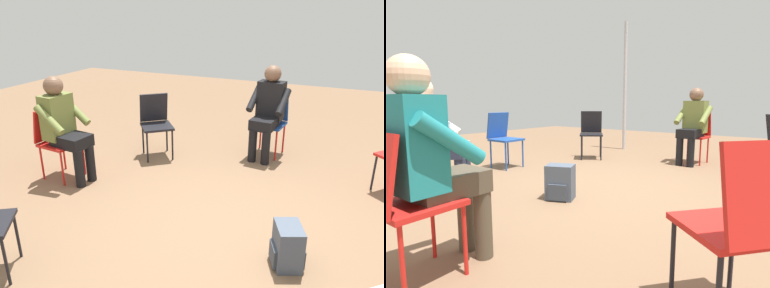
{
  "view_description": "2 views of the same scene",
  "coord_description": "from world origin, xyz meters",
  "views": [
    {
      "loc": [
        0.97,
        -2.86,
        2.01
      ],
      "look_at": [
        -0.17,
        -0.29,
        0.94
      ],
      "focal_mm": 35.0,
      "sensor_mm": 36.0,
      "label": 1
    },
    {
      "loc": [
        2.95,
        1.7,
        0.98
      ],
      "look_at": [
        0.28,
        -0.3,
        0.53
      ],
      "focal_mm": 28.0,
      "sensor_mm": 36.0,
      "label": 2
    }
  ],
  "objects": [
    {
      "name": "chair_northwest",
      "position": [
        -1.46,
        1.38,
        0.5
      ],
      "size": [
        0.58,
        0.59,
        0.85
      ],
      "rotation": [
        0.0,
        0.0,
        -2.44
      ],
      "color": "black",
      "rests_on": "ground"
    },
    {
      "name": "chair_west",
      "position": [
        -2.22,
        0.3,
        0.5
      ],
      "size": [
        0.47,
        0.43,
        0.85
      ],
      "rotation": [
        0.0,
        0.0,
        -1.66
      ],
      "color": "red",
      "rests_on": "ground"
    },
    {
      "name": "chair_north",
      "position": [
        -0.05,
        2.11,
        0.5
      ],
      "size": [
        0.44,
        0.47,
        0.85
      ],
      "rotation": [
        0.0,
        0.0,
        -3.25
      ],
      "color": "#1E4799",
      "rests_on": "ground"
    },
    {
      "name": "backpack_near_laptop_user",
      "position": [
        0.65,
        -0.25,
        0.16
      ],
      "size": [
        0.31,
        0.34,
        0.36
      ],
      "rotation": [
        0.0,
        0.0,
        1.98
      ],
      "color": "#475160",
      "rests_on": "ground"
    },
    {
      "name": "ground_plane",
      "position": [
        0.0,
        0.0,
        0.0
      ],
      "size": [
        14.0,
        14.0,
        0.0
      ],
      "primitive_type": "plane",
      "color": "brown"
    },
    {
      "name": "person_in_black",
      "position": [
        -0.06,
        1.95,
        0.69
      ],
      "size": [
        0.53,
        0.55,
        1.24
      ],
      "rotation": [
        0.0,
        0.0,
        -3.25
      ],
      "color": "black",
      "rests_on": "ground"
    },
    {
      "name": "person_in_olive",
      "position": [
        -2.05,
        0.29,
        0.69
      ],
      "size": [
        0.54,
        0.52,
        1.24
      ],
      "rotation": [
        0.0,
        0.0,
        -1.66
      ],
      "color": "black",
      "rests_on": "ground"
    }
  ]
}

